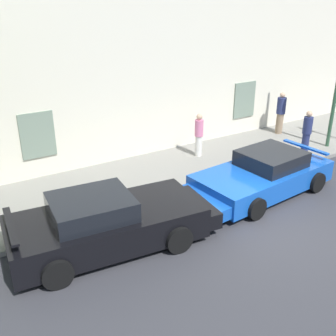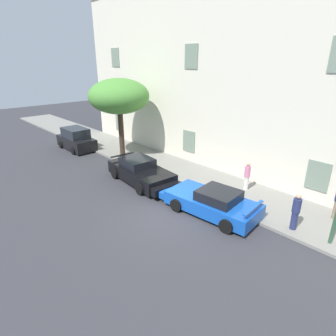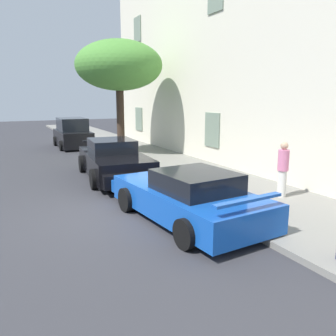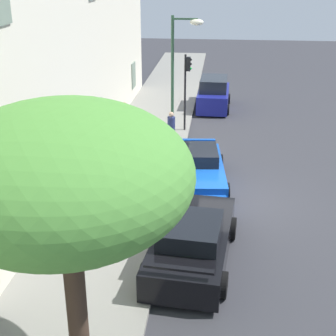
{
  "view_description": "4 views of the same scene",
  "coord_description": "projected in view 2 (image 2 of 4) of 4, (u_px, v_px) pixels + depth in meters",
  "views": [
    {
      "loc": [
        -7.22,
        -6.81,
        5.86
      ],
      "look_at": [
        -1.35,
        2.74,
        0.93
      ],
      "focal_mm": 43.41,
      "sensor_mm": 36.0,
      "label": 1
    },
    {
      "loc": [
        8.4,
        -8.24,
        6.96
      ],
      "look_at": [
        -3.35,
        2.86,
        0.65
      ],
      "focal_mm": 29.54,
      "sensor_mm": 36.0,
      "label": 2
    },
    {
      "loc": [
        8.47,
        -2.71,
        3.02
      ],
      "look_at": [
        0.13,
        1.44,
        1.11
      ],
      "focal_mm": 37.11,
      "sensor_mm": 36.0,
      "label": 3
    },
    {
      "loc": [
        -15.95,
        0.61,
        7.82
      ],
      "look_at": [
        -0.49,
        2.29,
        1.34
      ],
      "focal_mm": 52.72,
      "sensor_mm": 36.0,
      "label": 4
    }
  ],
  "objects": [
    {
      "name": "sidewalk",
      "position": [
        222.0,
        188.0,
        16.02
      ],
      "size": [
        60.0,
        3.77,
        0.14
      ],
      "primitive_type": "cube",
      "color": "gray",
      "rests_on": "ground"
    },
    {
      "name": "ground_plane",
      "position": [
        173.0,
        213.0,
        13.49
      ],
      "size": [
        80.0,
        80.0,
        0.0
      ],
      "primitive_type": "plane",
      "color": "#333338"
    },
    {
      "name": "sportscar_red_lead",
      "position": [
        142.0,
        173.0,
        16.65
      ],
      "size": [
        5.26,
        2.55,
        1.43
      ],
      "color": "black",
      "rests_on": "ground"
    },
    {
      "name": "tree_near_kerb",
      "position": [
        119.0,
        97.0,
        19.73
      ],
      "size": [
        4.34,
        4.34,
        5.68
      ],
      "color": "#38281E",
      "rests_on": "sidewalk"
    },
    {
      "name": "hatchback_parked",
      "position": [
        76.0,
        140.0,
        22.95
      ],
      "size": [
        3.98,
        1.97,
        1.79
      ],
      "color": "black",
      "rests_on": "ground"
    },
    {
      "name": "building_facade",
      "position": [
        268.0,
        75.0,
        16.28
      ],
      "size": [
        32.57,
        4.48,
        12.29
      ],
      "color": "beige",
      "rests_on": "ground"
    },
    {
      "name": "sportscar_yellow_flank",
      "position": [
        209.0,
        201.0,
        13.41
      ],
      "size": [
        5.06,
        2.56,
        1.29
      ],
      "color": "#144CB2",
      "rests_on": "ground"
    },
    {
      "name": "pedestrian_admiring",
      "position": [
        247.0,
        176.0,
        15.33
      ],
      "size": [
        0.36,
        0.36,
        1.63
      ],
      "color": "silver",
      "rests_on": "sidewalk"
    },
    {
      "name": "pedestrian_bystander",
      "position": [
        296.0,
        211.0,
        11.68
      ],
      "size": [
        0.48,
        0.48,
        1.68
      ],
      "color": "navy",
      "rests_on": "sidewalk"
    }
  ]
}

